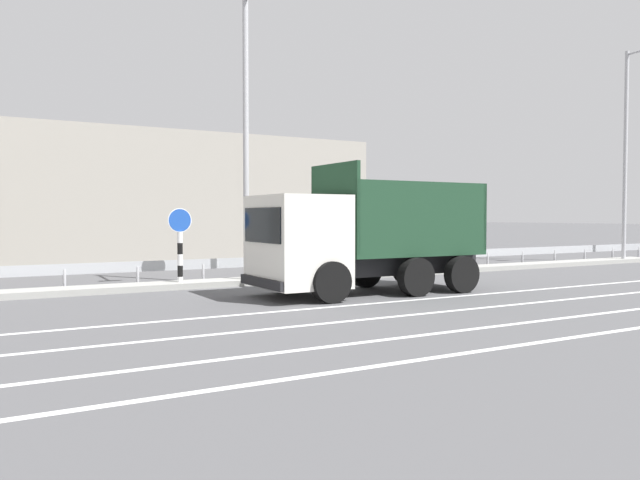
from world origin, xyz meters
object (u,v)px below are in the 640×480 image
street_lamp_2 (629,146)px  dump_truck (342,245)px  street_lamp_1 (248,125)px  median_road_sign (180,246)px

street_lamp_2 → dump_truck: bearing=-168.9°
street_lamp_1 → dump_truck: bearing=-70.0°
median_road_sign → street_lamp_2: (21.04, -0.35, 4.14)m
median_road_sign → street_lamp_1: size_ratio=0.27×
dump_truck → median_road_sign: (-3.32, 3.83, -0.10)m
median_road_sign → street_lamp_2: 21.44m
dump_truck → street_lamp_2: 18.50m
street_lamp_1 → street_lamp_2: size_ratio=0.92×
dump_truck → median_road_sign: dump_truck is taller
dump_truck → median_road_sign: 5.08m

